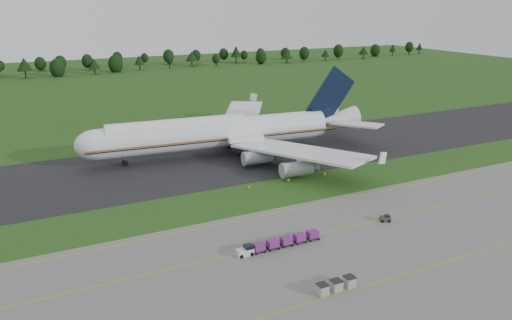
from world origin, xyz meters
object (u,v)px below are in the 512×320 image
aircraft (222,132)px  utility_cart (385,219)px  baggage_train (278,243)px  uld_row (336,285)px  edge_markers (288,180)px

aircraft → utility_cart: 56.60m
baggage_train → uld_row: size_ratio=2.47×
edge_markers → aircraft: bearing=101.6°
baggage_train → utility_cart: size_ratio=7.21×
aircraft → uld_row: 72.17m
baggage_train → edge_markers: baggage_train is taller
aircraft → baggage_train: 57.14m
aircraft → edge_markers: size_ratio=3.87×
edge_markers → baggage_train: bearing=-123.0°
uld_row → baggage_train: bearing=94.7°
uld_row → edge_markers: (17.08, 43.88, -0.60)m
aircraft → edge_markers: bearing=-78.4°
utility_cart → baggage_train: bearing=-179.4°
baggage_train → uld_row: (1.27, -15.61, -0.06)m
uld_row → edge_markers: bearing=68.7°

